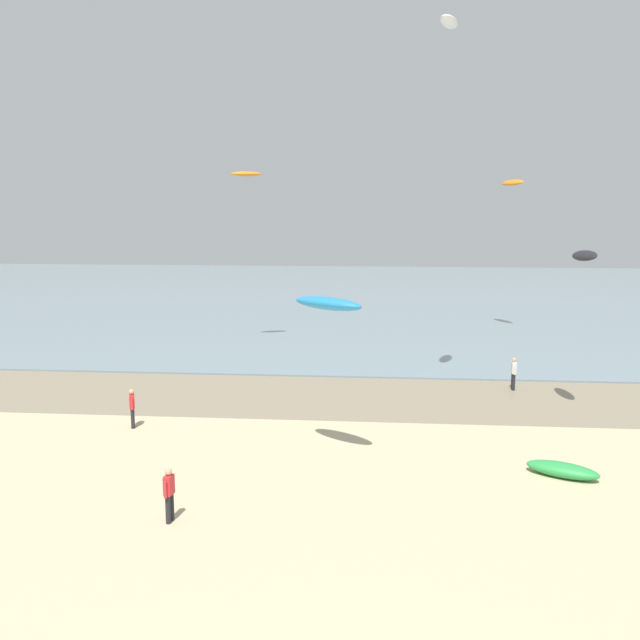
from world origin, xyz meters
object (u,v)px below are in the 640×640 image
object	(u,v)px
person_left_flank	(169,493)
kite_aloft_1	(513,183)
person_right_flank	(514,373)
kite_aloft_3	(449,22)
person_far_down_beach	(132,407)
kite_aloft_2	(246,174)
kite_aloft_0	(584,256)
grounded_kite	(563,470)
kite_aloft_4	(328,304)

from	to	relation	value
person_left_flank	kite_aloft_1	xyz separation A→B (m)	(15.79, 31.96, 10.21)
person_right_flank	kite_aloft_3	world-z (taller)	kite_aloft_3
person_far_down_beach	kite_aloft_1	bearing A→B (deg)	49.41
kite_aloft_2	kite_aloft_0	bearing A→B (deg)	-54.89
person_far_down_beach	grounded_kite	distance (m)	17.53
kite_aloft_2	kite_aloft_4	bearing A→B (deg)	-89.01
person_left_flank	person_far_down_beach	xyz separation A→B (m)	(-4.28, 8.54, 0.00)
kite_aloft_4	kite_aloft_0	bearing A→B (deg)	-112.90
kite_aloft_1	kite_aloft_3	world-z (taller)	kite_aloft_3
kite_aloft_4	grounded_kite	bearing A→B (deg)	-148.93
person_right_flank	kite_aloft_1	distance (m)	18.97
kite_aloft_0	kite_aloft_2	world-z (taller)	kite_aloft_2
person_right_flank	kite_aloft_1	bearing A→B (deg)	80.99
kite_aloft_1	kite_aloft_2	xyz separation A→B (m)	(-18.18, -6.54, 0.39)
kite_aloft_1	grounded_kite	bearing A→B (deg)	-32.94
person_left_flank	person_right_flank	world-z (taller)	same
kite_aloft_0	kite_aloft_3	size ratio (longest dim) A/B	1.01
kite_aloft_0	kite_aloft_1	bearing A→B (deg)	173.09
person_left_flank	kite_aloft_2	distance (m)	27.65
person_left_flank	kite_aloft_0	size ratio (longest dim) A/B	0.76
person_right_flank	kite_aloft_4	world-z (taller)	kite_aloft_4
kite_aloft_3	kite_aloft_4	world-z (taller)	kite_aloft_3
person_right_flank	kite_aloft_2	xyz separation A→B (m)	(-15.68, 9.25, 10.60)
person_left_flank	person_far_down_beach	size ratio (longest dim) A/B	1.00
kite_aloft_1	person_left_flank	bearing A→B (deg)	-52.97
kite_aloft_0	kite_aloft_1	world-z (taller)	kite_aloft_1
person_left_flank	person_far_down_beach	distance (m)	9.55
kite_aloft_0	person_left_flank	bearing A→B (deg)	-57.20
person_right_flank	kite_aloft_2	bearing A→B (deg)	149.45
person_right_flank	person_far_down_beach	world-z (taller)	same
kite_aloft_0	kite_aloft_4	distance (m)	12.87
person_right_flank	kite_aloft_4	size ratio (longest dim) A/B	0.58
kite_aloft_2	kite_aloft_4	size ratio (longest dim) A/B	0.68
grounded_kite	kite_aloft_2	world-z (taller)	kite_aloft_2
grounded_kite	kite_aloft_3	xyz separation A→B (m)	(-3.55, 9.47, 17.43)
person_far_down_beach	person_left_flank	bearing A→B (deg)	-63.37
person_far_down_beach	kite_aloft_2	bearing A→B (deg)	83.63
kite_aloft_2	person_right_flank	bearing A→B (deg)	-48.11
person_left_flank	kite_aloft_2	world-z (taller)	kite_aloft_2
kite_aloft_4	person_right_flank	bearing A→B (deg)	-93.95
person_far_down_beach	grounded_kite	size ratio (longest dim) A/B	0.68
person_left_flank	kite_aloft_0	xyz separation A→B (m)	(15.24, 11.97, 6.38)
grounded_kite	kite_aloft_0	bearing A→B (deg)	-82.99
person_right_flank	kite_aloft_0	size ratio (longest dim) A/B	0.76
kite_aloft_0	kite_aloft_4	xyz separation A→B (m)	(-10.83, -6.83, -1.29)
grounded_kite	kite_aloft_1	xyz separation A→B (m)	(3.00, 27.37, 10.88)
kite_aloft_0	kite_aloft_4	world-z (taller)	kite_aloft_0
kite_aloft_0	kite_aloft_4	bearing A→B (deg)	-63.10
person_far_down_beach	kite_aloft_3	size ratio (longest dim) A/B	0.76
person_far_down_beach	kite_aloft_3	world-z (taller)	kite_aloft_3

